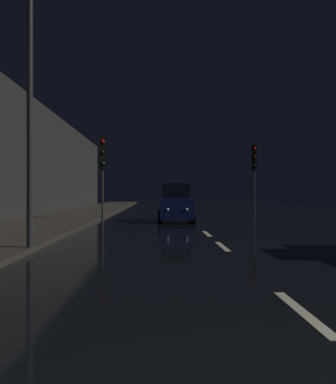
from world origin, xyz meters
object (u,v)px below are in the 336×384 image
traffic_light_far_right (254,163)px  streetlamp_overhead (46,63)px  car_approaching_headlights (175,204)px  traffic_light_far_left (103,159)px

traffic_light_far_right → streetlamp_overhead: 21.84m
traffic_light_far_right → streetlamp_overhead: streetlamp_overhead is taller
car_approaching_headlights → traffic_light_far_right: bearing=140.1°
traffic_light_far_right → streetlamp_overhead: (-10.00, -19.37, 1.31)m
streetlamp_overhead → car_approaching_headlights: (3.96, 12.15, -4.08)m
traffic_light_far_right → traffic_light_far_left: (-10.23, -5.79, -0.19)m
car_approaching_headlights → streetlamp_overhead: bearing=-18.1°
traffic_light_far_left → car_approaching_headlights: (4.19, -1.44, -2.58)m
traffic_light_far_right → traffic_light_far_left: 11.76m
streetlamp_overhead → traffic_light_far_right: bearing=62.7°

